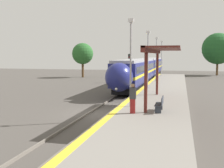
% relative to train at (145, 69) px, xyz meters
% --- Properties ---
extents(ground_plane, '(120.00, 120.00, 0.00)m').
position_rel_train_xyz_m(ground_plane, '(0.00, -25.55, -2.13)').
color(ground_plane, '#4C4742').
extents(rail_left, '(0.08, 90.00, 0.15)m').
position_rel_train_xyz_m(rail_left, '(-0.72, -25.55, -2.06)').
color(rail_left, slate).
rests_on(rail_left, ground_plane).
extents(rail_right, '(0.08, 90.00, 0.15)m').
position_rel_train_xyz_m(rail_right, '(0.72, -25.55, -2.06)').
color(rail_right, slate).
rests_on(rail_right, ground_plane).
extents(train, '(2.77, 40.92, 3.72)m').
position_rel_train_xyz_m(train, '(0.00, 0.00, 0.00)').
color(train, black).
rests_on(train, ground_plane).
extents(platform_right, '(4.55, 64.00, 0.90)m').
position_rel_train_xyz_m(platform_right, '(3.96, -25.55, -1.69)').
color(platform_right, gray).
rests_on(platform_right, ground_plane).
extents(platform_bench, '(0.44, 1.49, 0.89)m').
position_rel_train_xyz_m(platform_bench, '(4.52, -27.96, -0.78)').
color(platform_bench, '#2D333D').
rests_on(platform_bench, platform_right).
extents(person_waiting, '(0.36, 0.23, 1.73)m').
position_rel_train_xyz_m(person_waiting, '(3.01, -28.86, -0.34)').
color(person_waiting, maroon).
rests_on(person_waiting, platform_right).
extents(railway_signal, '(0.28, 0.28, 4.46)m').
position_rel_train_xyz_m(railway_signal, '(-2.33, -1.15, 0.59)').
color(railway_signal, '#59595E').
rests_on(railway_signal, ground_plane).
extents(lamppost_near, '(0.36, 0.20, 5.69)m').
position_rel_train_xyz_m(lamppost_near, '(2.49, -26.72, 2.00)').
color(lamppost_near, '#9E9EA3').
rests_on(lamppost_near, platform_right).
extents(lamppost_mid, '(0.36, 0.20, 5.69)m').
position_rel_train_xyz_m(lamppost_mid, '(2.49, -17.28, 2.00)').
color(lamppost_mid, '#9E9EA3').
rests_on(lamppost_mid, platform_right).
extents(lamppost_far, '(0.36, 0.20, 5.69)m').
position_rel_train_xyz_m(lamppost_far, '(2.49, -7.85, 2.00)').
color(lamppost_far, '#9E9EA3').
rests_on(lamppost_far, platform_right).
extents(lamppost_farthest, '(0.36, 0.20, 5.69)m').
position_rel_train_xyz_m(lamppost_farthest, '(2.49, 1.59, 2.00)').
color(lamppost_farthest, '#9E9EA3').
rests_on(lamppost_farthest, platform_right).
extents(station_canopy, '(2.02, 10.82, 3.86)m').
position_rel_train_xyz_m(station_canopy, '(4.28, -24.58, 2.36)').
color(station_canopy, '#511E19').
rests_on(station_canopy, platform_right).
extents(background_tree_left, '(4.06, 4.06, 6.59)m').
position_rel_train_xyz_m(background_tree_left, '(-12.81, 6.46, 2.40)').
color(background_tree_left, brown).
rests_on(background_tree_left, ground_plane).
extents(background_tree_right, '(6.56, 6.56, 8.91)m').
position_rel_train_xyz_m(background_tree_right, '(13.01, 18.14, 3.49)').
color(background_tree_right, brown).
rests_on(background_tree_right, ground_plane).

